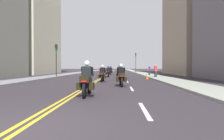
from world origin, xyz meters
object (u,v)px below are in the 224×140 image
at_px(motorcycle_6, 111,71).
at_px(pedestrian_0, 156,71).
at_px(motorcycle_5, 119,72).
at_px(motorcycle_0, 87,82).
at_px(traffic_cone_0, 147,76).
at_px(traffic_light_near, 56,54).
at_px(motorcycle_3, 120,73).
at_px(motorcycle_2, 102,75).
at_px(motorcycle_4, 108,72).
at_px(traffic_light_far, 136,59).
at_px(pedestrian_1, 149,70).
at_px(motorcycle_1, 121,77).

bearing_deg(motorcycle_6, pedestrian_0, -56.32).
bearing_deg(pedestrian_0, motorcycle_5, 116.93).
xyz_separation_m(motorcycle_0, traffic_cone_0, (4.62, 12.28, -0.32)).
relative_size(traffic_cone_0, pedestrian_0, 0.42).
relative_size(motorcycle_5, traffic_light_near, 0.49).
bearing_deg(traffic_cone_0, motorcycle_3, 170.88).
xyz_separation_m(motorcycle_2, traffic_light_near, (-7.08, 8.07, 2.47)).
bearing_deg(motorcycle_4, traffic_cone_0, -49.91).
relative_size(traffic_light_far, pedestrian_1, 2.92).
relative_size(motorcycle_0, motorcycle_3, 1.00).
bearing_deg(pedestrian_1, motorcycle_4, 151.11).
xyz_separation_m(motorcycle_0, motorcycle_6, (-0.05, 26.21, -0.02)).
xyz_separation_m(motorcycle_6, traffic_light_far, (5.76, 12.71, 2.71)).
xyz_separation_m(traffic_light_near, traffic_light_far, (12.84, 21.83, 0.26)).
relative_size(motorcycle_3, motorcycle_5, 1.01).
xyz_separation_m(motorcycle_4, pedestrian_0, (6.20, -1.90, 0.26)).
distance_m(motorcycle_3, traffic_light_far, 26.62).
distance_m(motorcycle_5, pedestrian_0, 7.74).
xyz_separation_m(traffic_light_far, pedestrian_1, (0.67, -17.02, -2.50)).
relative_size(motorcycle_4, pedestrian_0, 1.21).
xyz_separation_m(traffic_light_far, pedestrian_0, (0.51, -23.15, -2.48)).
relative_size(motorcycle_5, pedestrian_1, 1.30).
bearing_deg(motorcycle_4, motorcycle_5, 69.82).
xyz_separation_m(motorcycle_5, traffic_light_far, (4.15, 16.98, 2.72)).
distance_m(motorcycle_4, traffic_light_near, 7.59).
height_order(motorcycle_1, traffic_cone_0, motorcycle_1).
bearing_deg(motorcycle_3, pedestrian_1, 62.35).
relative_size(motorcycle_0, motorcycle_5, 1.01).
distance_m(motorcycle_3, traffic_cone_0, 3.10).
height_order(motorcycle_1, pedestrian_0, pedestrian_0).
xyz_separation_m(motorcycle_0, motorcycle_4, (0.01, 17.67, -0.04)).
xyz_separation_m(motorcycle_1, motorcycle_6, (-1.71, 21.46, 0.01)).
height_order(motorcycle_0, pedestrian_1, pedestrian_1).
distance_m(motorcycle_1, motorcycle_6, 21.53).
relative_size(traffic_cone_0, traffic_light_far, 0.15).
relative_size(motorcycle_6, pedestrian_0, 1.21).
distance_m(motorcycle_4, pedestrian_0, 6.49).
relative_size(motorcycle_1, traffic_cone_0, 2.97).
xyz_separation_m(motorcycle_5, pedestrian_0, (4.66, -6.17, 0.24)).
xyz_separation_m(motorcycle_2, traffic_cone_0, (4.67, 3.25, -0.28)).
distance_m(motorcycle_0, traffic_light_far, 39.43).
xyz_separation_m(motorcycle_3, pedestrian_1, (4.80, 9.13, 0.20)).
relative_size(motorcycle_2, traffic_cone_0, 3.10).
height_order(motorcycle_0, traffic_cone_0, motorcycle_0).
relative_size(motorcycle_4, traffic_light_near, 0.47).
bearing_deg(motorcycle_0, motorcycle_2, 89.15).
xyz_separation_m(motorcycle_0, pedestrian_1, (6.38, 21.90, 0.19)).
height_order(motorcycle_2, motorcycle_6, motorcycle_6).
bearing_deg(motorcycle_6, traffic_cone_0, -68.76).
xyz_separation_m(traffic_cone_0, pedestrian_0, (1.59, 3.49, 0.54)).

